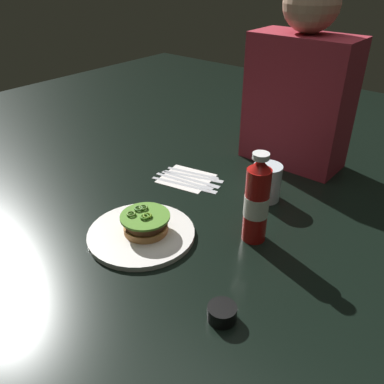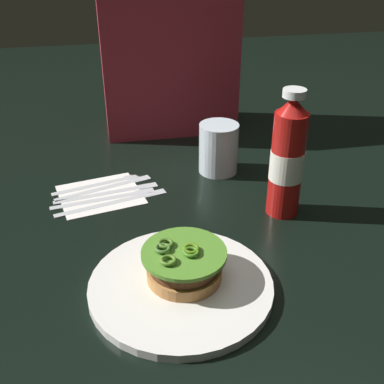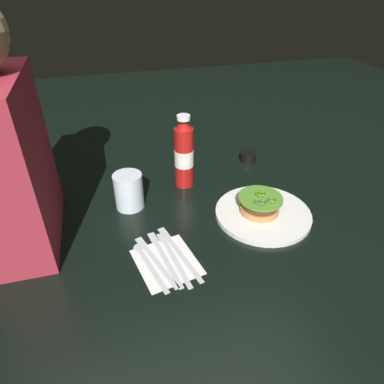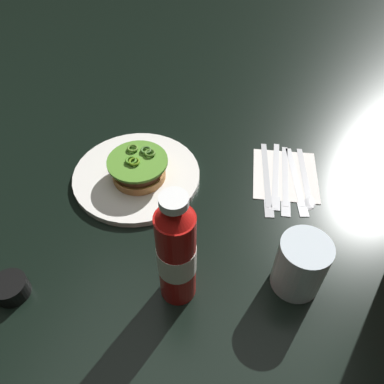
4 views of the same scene
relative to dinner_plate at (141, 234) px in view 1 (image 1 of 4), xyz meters
name	(u,v)px [view 1 (image 1 of 4)]	position (x,y,z in m)	size (l,w,h in m)	color
ground_plane	(191,231)	(0.08, 0.09, -0.01)	(3.00, 3.00, 0.00)	black
dinner_plate	(141,234)	(0.00, 0.00, 0.00)	(0.26, 0.26, 0.01)	white
burger_sandwich	(145,223)	(0.01, 0.01, 0.03)	(0.12, 0.12, 0.05)	#BC7D44
ketchup_bottle	(257,201)	(0.22, 0.17, 0.10)	(0.06, 0.06, 0.23)	#AC1411
water_glass	(266,182)	(0.14, 0.35, 0.05)	(0.08, 0.08, 0.10)	silver
condiment_cup	(222,313)	(0.31, -0.08, 0.01)	(0.06, 0.06, 0.03)	black
napkin	(186,178)	(-0.11, 0.29, -0.01)	(0.15, 0.13, 0.00)	white
table_knife	(188,185)	(-0.07, 0.26, 0.00)	(0.21, 0.07, 0.00)	silver
fork_utensil	(189,182)	(-0.08, 0.28, 0.00)	(0.20, 0.05, 0.00)	silver
butter_knife	(194,179)	(-0.08, 0.30, 0.00)	(0.20, 0.05, 0.00)	silver
steak_knife	(197,176)	(-0.08, 0.32, 0.00)	(0.19, 0.07, 0.00)	silver
spoon_utensil	(201,174)	(-0.09, 0.34, 0.00)	(0.17, 0.06, 0.00)	silver
diner_person	(300,87)	(0.08, 0.61, 0.24)	(0.31, 0.16, 0.56)	#9D2835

